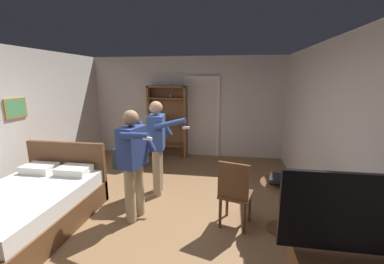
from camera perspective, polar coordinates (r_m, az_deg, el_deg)
The scene contains 14 objects.
ground_plane at distance 3.87m, azimuth -11.05°, elevation -20.37°, with size 7.48×7.48×0.00m, color olive.
wall_back at distance 6.65m, azimuth -1.32°, elevation 5.84°, with size 5.31×0.12×2.62m, color silver.
wall_right at distance 3.44m, azimuth 32.96°, elevation -2.60°, with size 0.12×7.04×2.62m, color silver.
doorway_frame at distance 6.52m, azimuth 2.34°, elevation 4.90°, with size 0.93×0.08×2.13m.
bed at distance 4.30m, azimuth -33.49°, elevation -14.18°, with size 1.41×1.98×1.02m.
bookshelf at distance 6.57m, azimuth -5.62°, elevation 3.13°, with size 1.02×0.32×1.88m.
side_table at distance 3.68m, azimuth 20.45°, elevation -14.34°, with size 0.64×0.64×0.70m.
laptop at distance 3.52m, azimuth 20.28°, elevation -10.57°, with size 0.39×0.40×0.15m.
bottle_on_table at distance 3.51m, azimuth 23.38°, elevation -10.11°, with size 0.06×0.06×0.23m.
wooden_chair at distance 3.55m, azimuth 9.85°, elevation -13.47°, with size 0.52×0.52×0.99m.
person_blue_shirt at distance 3.67m, azimuth -13.41°, elevation -5.94°, with size 0.59×0.66×1.65m.
person_striped_shirt at distance 4.40m, azimuth -7.96°, elevation -2.20°, with size 0.78×0.57×1.69m.
suitcase_dark at distance 6.04m, azimuth -15.32°, elevation -5.77°, with size 0.44×0.38×0.47m, color #1E2D38.
suitcase_small at distance 6.28m, azimuth -12.81°, elevation -5.36°, with size 0.49×0.34×0.38m, color #1E2D38.
Camera 1 is at (1.19, -3.04, 2.09)m, focal length 22.99 mm.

